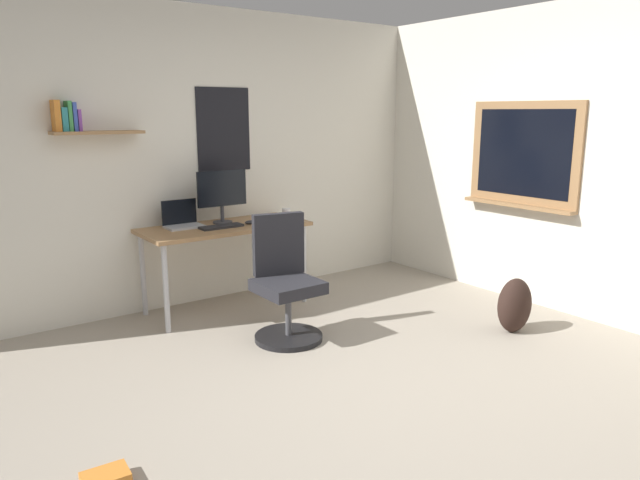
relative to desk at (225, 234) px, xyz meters
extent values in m
plane|color=#9E9384|center=(-0.09, -2.06, -0.67)|extent=(5.20, 5.20, 0.00)
cube|color=silver|center=(-0.09, 0.39, 0.63)|extent=(5.00, 0.10, 2.60)
cube|color=#997047|center=(-0.93, 0.24, 0.88)|extent=(0.68, 0.20, 0.02)
cube|color=black|center=(0.19, 0.34, 0.88)|extent=(0.52, 0.01, 0.74)
cube|color=orange|center=(-1.22, 0.27, 1.01)|extent=(0.04, 0.14, 0.23)
cube|color=teal|center=(-1.17, 0.27, 0.98)|extent=(0.04, 0.14, 0.18)
cube|color=#3D934C|center=(-1.13, 0.27, 1.00)|extent=(0.03, 0.14, 0.23)
cube|color=#3851B2|center=(-1.10, 0.27, 1.00)|extent=(0.03, 0.14, 0.22)
cube|color=#7A3D99|center=(-1.07, 0.27, 0.97)|extent=(0.02, 0.14, 0.16)
cube|color=silver|center=(2.36, -2.06, 0.63)|extent=(0.10, 5.00, 2.60)
cube|color=#997047|center=(2.29, -1.34, 0.68)|extent=(0.04, 1.10, 0.90)
cube|color=black|center=(2.28, -1.34, 0.68)|extent=(0.01, 0.94, 0.76)
cube|color=#997047|center=(2.25, -1.34, 0.21)|extent=(0.12, 1.10, 0.03)
cube|color=#997047|center=(0.00, 0.00, 0.06)|extent=(1.43, 0.63, 0.03)
cylinder|color=#B7B7BC|center=(-0.65, -0.25, -0.31)|extent=(0.04, 0.04, 0.72)
cylinder|color=#B7B7BC|center=(0.65, -0.25, -0.31)|extent=(0.04, 0.04, 0.72)
cylinder|color=#B7B7BC|center=(-0.65, 0.25, -0.31)|extent=(0.04, 0.04, 0.72)
cylinder|color=#B7B7BC|center=(0.65, 0.25, -0.31)|extent=(0.04, 0.04, 0.72)
cylinder|color=black|center=(0.03, -0.95, -0.65)|extent=(0.52, 0.52, 0.04)
cylinder|color=#4C4C51|center=(0.03, -0.95, -0.46)|extent=(0.05, 0.05, 0.34)
cube|color=#232328|center=(0.03, -0.95, -0.25)|extent=(0.44, 0.44, 0.09)
cube|color=#232328|center=(0.07, -0.75, 0.04)|extent=(0.41, 0.16, 0.48)
cube|color=#ADAFB5|center=(-0.32, 0.11, 0.09)|extent=(0.31, 0.21, 0.02)
cube|color=black|center=(-0.32, 0.21, 0.20)|extent=(0.31, 0.01, 0.21)
cylinder|color=#38383D|center=(0.04, 0.11, 0.08)|extent=(0.17, 0.17, 0.01)
cylinder|color=#38383D|center=(0.04, 0.11, 0.16)|extent=(0.03, 0.03, 0.14)
cube|color=black|center=(0.04, 0.10, 0.39)|extent=(0.46, 0.02, 0.31)
cube|color=black|center=(-0.07, -0.08, 0.09)|extent=(0.37, 0.13, 0.02)
ellipsoid|color=#262628|center=(0.21, -0.08, 0.09)|extent=(0.10, 0.06, 0.03)
cylinder|color=silver|center=(0.61, -0.03, 0.12)|extent=(0.08, 0.08, 0.09)
ellipsoid|color=black|center=(1.56, -1.86, -0.45)|extent=(0.32, 0.22, 0.44)
cube|color=orange|center=(-1.63, -1.93, -0.63)|extent=(0.22, 0.16, 0.03)
camera|label=1|loc=(-2.25, -4.47, 1.04)|focal=32.68mm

